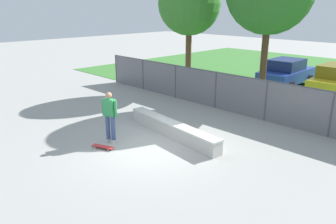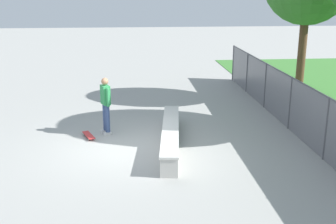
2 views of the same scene
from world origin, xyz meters
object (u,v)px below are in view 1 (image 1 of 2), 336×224
skateboarder (110,115)px  skateboard (103,147)px  car_blue (286,73)px  tree_near_left (189,4)px  concrete_ledge (172,129)px

skateboarder → skateboard: skateboarder is taller
car_blue → tree_near_left: bearing=-124.0°
car_blue → skateboarder: bearing=-91.2°
skateboarder → car_blue: bearing=88.8°
concrete_ledge → tree_near_left: 8.32m
skateboard → tree_near_left: tree_near_left is taller
concrete_ledge → skateboard: 2.63m
concrete_ledge → skateboarder: 2.36m
skateboarder → tree_near_left: bearing=112.6°
concrete_ledge → skateboard: bearing=-109.2°
concrete_ledge → skateboard: concrete_ledge is taller
car_blue → concrete_ledge: bearing=-85.1°
tree_near_left → car_blue: size_ratio=1.51×
concrete_ledge → skateboard: (-0.86, -2.48, -0.21)m
tree_near_left → car_blue: bearing=56.0°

